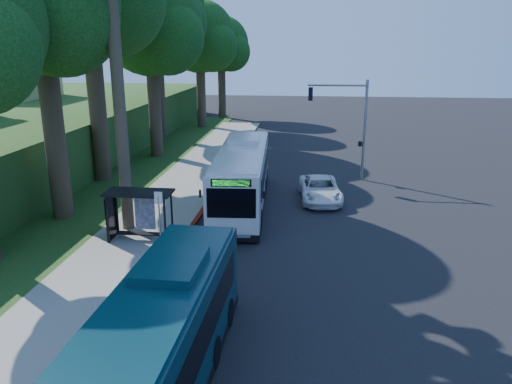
# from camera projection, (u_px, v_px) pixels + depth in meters

# --- Properties ---
(ground) EXTENTS (140.00, 140.00, 0.00)m
(ground) POSITION_uv_depth(u_px,v_px,m) (288.00, 226.00, 26.57)
(ground) COLOR black
(ground) RESTS_ON ground
(sidewalk) EXTENTS (4.50, 70.00, 0.12)m
(sidewalk) POSITION_uv_depth(u_px,v_px,m) (154.00, 220.00, 27.31)
(sidewalk) COLOR gray
(sidewalk) RESTS_ON ground
(red_curb) EXTENTS (0.25, 30.00, 0.13)m
(red_curb) POSITION_uv_depth(u_px,v_px,m) (176.00, 250.00, 23.25)
(red_curb) COLOR maroon
(red_curb) RESTS_ON ground
(grass_verge) EXTENTS (8.00, 70.00, 0.06)m
(grass_verge) POSITION_uv_depth(u_px,v_px,m) (93.00, 191.00, 32.67)
(grass_verge) COLOR #234719
(grass_verge) RESTS_ON ground
(bus_shelter) EXTENTS (3.20, 1.51, 2.55)m
(bus_shelter) POSITION_uv_depth(u_px,v_px,m) (135.00, 205.00, 24.08)
(bus_shelter) COLOR black
(bus_shelter) RESTS_ON ground
(stop_sign_pole) EXTENTS (0.35, 0.06, 3.17)m
(stop_sign_pole) POSITION_uv_depth(u_px,v_px,m) (159.00, 216.00, 21.77)
(stop_sign_pole) COLOR gray
(stop_sign_pole) RESTS_ON ground
(traffic_signal_pole) EXTENTS (4.10, 0.30, 7.00)m
(traffic_signal_pole) POSITION_uv_depth(u_px,v_px,m) (350.00, 117.00, 34.45)
(traffic_signal_pole) COLOR gray
(traffic_signal_pole) RESTS_ON ground
(tree_0) EXTENTS (8.40, 8.00, 15.70)m
(tree_0) POSITION_uv_depth(u_px,v_px,m) (41.00, 4.00, 24.65)
(tree_0) COLOR #382B1E
(tree_0) RESTS_ON ground
(tree_2) EXTENTS (8.82, 8.40, 15.12)m
(tree_2) POSITION_uv_depth(u_px,v_px,m) (151.00, 29.00, 40.05)
(tree_2) COLOR #382B1E
(tree_2) RESTS_ON ground
(tree_3) EXTENTS (10.08, 9.60, 17.28)m
(tree_3) POSITION_uv_depth(u_px,v_px,m) (156.00, 15.00, 47.45)
(tree_3) COLOR #382B1E
(tree_3) RESTS_ON ground
(tree_4) EXTENTS (8.40, 8.00, 14.14)m
(tree_4) POSITION_uv_depth(u_px,v_px,m) (200.00, 40.00, 55.46)
(tree_4) COLOR #382B1E
(tree_4) RESTS_ON ground
(tree_5) EXTENTS (7.35, 7.00, 12.86)m
(tree_5) POSITION_uv_depth(u_px,v_px,m) (222.00, 47.00, 63.21)
(tree_5) COLOR #382B1E
(tree_5) RESTS_ON ground
(white_bus) EXTENTS (3.36, 12.69, 3.75)m
(white_bus) POSITION_uv_depth(u_px,v_px,m) (242.00, 175.00, 29.65)
(white_bus) COLOR silver
(white_bus) RESTS_ON ground
(teal_bus) EXTENTS (2.72, 11.62, 3.45)m
(teal_bus) POSITION_uv_depth(u_px,v_px,m) (154.00, 353.00, 12.77)
(teal_bus) COLOR #0A2E39
(teal_bus) RESTS_ON ground
(pickup) EXTENTS (2.83, 5.33, 1.43)m
(pickup) POSITION_uv_depth(u_px,v_px,m) (320.00, 189.00, 30.68)
(pickup) COLOR white
(pickup) RESTS_ON ground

